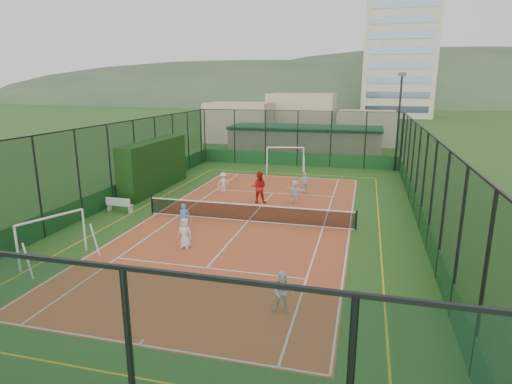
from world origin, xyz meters
TOP-DOWN VIEW (x-y plane):
  - ground at (0.00, 0.00)m, footprint 300.00×300.00m
  - court_slab at (0.00, 0.00)m, footprint 11.17×23.97m
  - tennis_net at (0.00, 0.00)m, footprint 11.67×0.12m
  - perimeter_fence at (0.00, 0.00)m, footprint 18.12×34.12m
  - floodlight_ne at (8.60, 16.60)m, footprint 0.60×0.26m
  - clubhouse at (0.00, 22.00)m, footprint 15.20×7.20m
  - apartment_tower at (12.00, 82.00)m, footprint 15.00×12.00m
  - distant_hills at (0.00, 150.00)m, footprint 200.00×60.00m
  - hedge_left at (-8.30, 5.32)m, footprint 1.20×8.02m
  - white_bench at (-7.80, -0.16)m, footprint 1.63×0.50m
  - futsal_goal_near at (-6.56, -7.26)m, footprint 3.11×1.96m
  - futsal_goal_far at (-0.56, 14.01)m, footprint 3.35×1.62m
  - child_near_left at (-1.76, -4.50)m, footprint 0.71×0.48m
  - child_near_mid at (-2.67, -2.45)m, footprint 0.63×0.54m
  - child_near_right at (3.70, -9.09)m, footprint 0.76×0.62m
  - child_far_left at (-3.40, 5.82)m, footprint 1.01×0.96m
  - child_far_right at (2.17, 6.82)m, footprint 0.91×0.50m
  - child_far_back at (1.89, 4.31)m, footprint 1.43×0.70m
  - coach at (-0.33, 3.80)m, footprint 1.02×0.81m
  - tennis_balls at (0.27, 1.55)m, footprint 3.77×0.41m

SIDE VIEW (x-z plane):
  - ground at x=0.00m, z-range 0.00..0.00m
  - distant_hills at x=0.00m, z-range -12.00..12.00m
  - court_slab at x=0.00m, z-range 0.00..0.01m
  - tennis_balls at x=0.27m, z-range 0.01..0.08m
  - white_bench at x=-7.80m, z-range 0.00..0.91m
  - tennis_net at x=0.00m, z-range 0.00..1.06m
  - child_far_left at x=-3.40m, z-range 0.01..1.39m
  - child_near_left at x=-1.76m, z-range 0.01..1.42m
  - child_near_right at x=3.70m, z-range 0.01..1.46m
  - child_near_mid at x=-2.67m, z-range 0.01..1.47m
  - child_far_back at x=1.89m, z-range 0.01..1.48m
  - child_far_right at x=2.17m, z-range 0.01..1.49m
  - futsal_goal_near at x=-6.56m, z-range 0.00..1.94m
  - coach at x=-0.33m, z-range 0.01..2.02m
  - futsal_goal_far at x=-0.56m, z-range 0.00..2.08m
  - clubhouse at x=0.00m, z-range 0.00..3.15m
  - hedge_left at x=-8.30m, z-range 0.00..3.51m
  - perimeter_fence at x=0.00m, z-range 0.00..5.00m
  - floodlight_ne at x=8.60m, z-range 0.00..8.25m
  - apartment_tower at x=12.00m, z-range 0.00..30.00m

